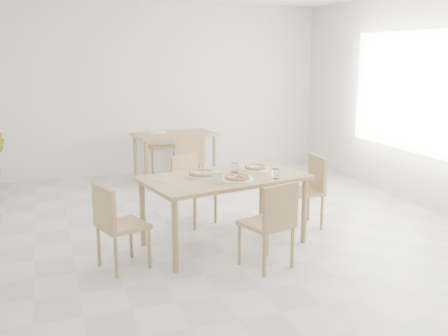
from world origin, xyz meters
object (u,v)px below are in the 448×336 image
object	(u,v)px
plate_pepperoni	(237,179)
tumbler_a	(235,168)
plate_mushroom	(255,169)
pizza_pepperoni	(237,177)
chair_north	(190,184)
plate_margherita	(202,175)
pizza_mushroom	(255,167)
second_table	(174,139)
chair_back_n	(159,141)
chair_east	(308,186)
chair_south	(272,219)
pizza_margherita	(202,173)
chair_west	(115,221)
tumbler_b	(275,174)
main_table	(224,183)
plate_empty	(157,132)
chair_back_s	(190,157)
napkin_holder	(217,178)

from	to	relation	value
plate_pepperoni	tumbler_a	world-z (taller)	tumbler_a
plate_mushroom	pizza_pepperoni	distance (m)	0.52
chair_north	plate_margherita	world-z (taller)	chair_north
plate_margherita	pizza_mushroom	bearing A→B (deg)	8.42
second_table	chair_back_n	size ratio (longest dim) A/B	1.53
chair_east	pizza_pepperoni	size ratio (longest dim) A/B	2.58
tumbler_a	chair_south	bearing A→B (deg)	-87.54
chair_south	pizza_mushroom	distance (m)	1.00
chair_north	plate_margherita	xyz separation A→B (m)	(-0.08, -0.76, 0.28)
chair_east	second_table	distance (m)	2.96
pizza_margherita	chair_south	bearing A→B (deg)	-63.26
plate_pepperoni	chair_west	bearing A→B (deg)	-175.77
pizza_mushroom	tumbler_b	distance (m)	0.44
chair_west	plate_pepperoni	world-z (taller)	chair_west
main_table	plate_empty	size ratio (longest dim) A/B	6.17
plate_margherita	second_table	size ratio (longest dim) A/B	0.26
chair_south	second_table	size ratio (longest dim) A/B	0.63
chair_north	pizza_pepperoni	xyz separation A→B (m)	(0.21, -1.05, 0.31)
chair_east	plate_mushroom	world-z (taller)	chair_east
plate_pepperoni	pizza_pepperoni	xyz separation A→B (m)	(0.00, 0.00, 0.02)
chair_back_s	chair_back_n	size ratio (longest dim) A/B	0.97
pizza_margherita	pizza_mushroom	world-z (taller)	same
chair_north	tumbler_b	xyz separation A→B (m)	(0.60, -1.11, 0.32)
pizza_mushroom	plate_empty	xyz separation A→B (m)	(-0.46, 3.04, -0.02)
plate_margherita	pizza_mushroom	world-z (taller)	pizza_mushroom
napkin_holder	second_table	bearing A→B (deg)	93.68
plate_margherita	pizza_mushroom	xyz separation A→B (m)	(0.64, 0.09, 0.02)
pizza_mushroom	plate_empty	size ratio (longest dim) A/B	1.00
chair_back_s	pizza_pepperoni	bearing A→B (deg)	92.99
plate_margherita	chair_back_n	bearing A→B (deg)	84.85
napkin_holder	second_table	world-z (taller)	napkin_holder
plate_mushroom	plate_empty	distance (m)	3.08
chair_south	napkin_holder	xyz separation A→B (m)	(-0.38, 0.48, 0.32)
plate_margherita	second_table	bearing A→B (deg)	81.81
chair_north	chair_east	xyz separation A→B (m)	(1.27, -0.59, 0.01)
napkin_holder	chair_back_s	bearing A→B (deg)	90.73
pizza_pepperoni	main_table	bearing A→B (deg)	107.87
pizza_mushroom	plate_empty	world-z (taller)	pizza_mushroom
plate_pepperoni	napkin_holder	size ratio (longest dim) A/B	2.66
pizza_pepperoni	napkin_holder	bearing A→B (deg)	-161.88
chair_west	tumbler_a	size ratio (longest dim) A/B	8.22
plate_margherita	chair_back_n	xyz separation A→B (m)	(0.34, 3.72, -0.25)
chair_north	napkin_holder	xyz separation A→B (m)	(-0.04, -1.13, 0.33)
plate_margherita	chair_south	bearing A→B (deg)	-63.26
plate_pepperoni	tumbler_a	xyz separation A→B (m)	(0.10, 0.35, 0.04)
pizza_mushroom	napkin_holder	xyz separation A→B (m)	(-0.60, -0.46, 0.03)
main_table	chair_east	distance (m)	1.17
pizza_mushroom	chair_back_n	distance (m)	3.65
pizza_mushroom	chair_back_s	bearing A→B (deg)	94.08
chair_south	chair_back_n	size ratio (longest dim) A/B	0.96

